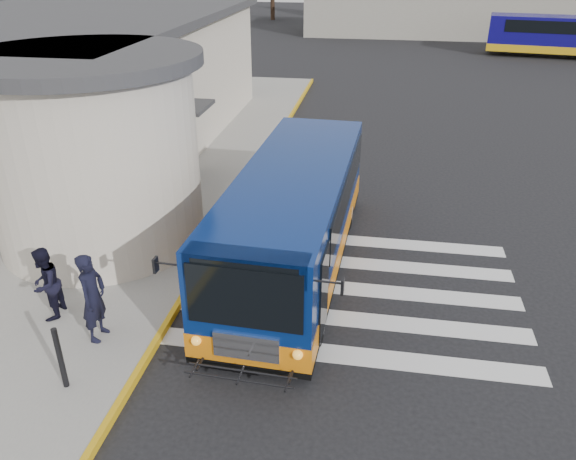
% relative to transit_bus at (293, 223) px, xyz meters
% --- Properties ---
extents(ground, '(140.00, 140.00, 0.00)m').
position_rel_transit_bus_xyz_m(ground, '(1.82, 0.04, -1.23)').
color(ground, black).
rests_on(ground, ground).
extents(sidewalk, '(10.00, 34.00, 0.15)m').
position_rel_transit_bus_xyz_m(sidewalk, '(-7.18, 4.04, -1.16)').
color(sidewalk, gray).
rests_on(sidewalk, ground).
extents(curb_strip, '(0.12, 34.00, 0.16)m').
position_rel_transit_bus_xyz_m(curb_strip, '(-2.23, 4.04, -1.15)').
color(curb_strip, gold).
rests_on(curb_strip, ground).
extents(station_building, '(12.70, 18.70, 4.80)m').
position_rel_transit_bus_xyz_m(station_building, '(-9.02, 6.95, 1.34)').
color(station_building, '#B8AB9C').
rests_on(station_building, ground).
extents(crosswalk, '(8.00, 5.35, 0.01)m').
position_rel_transit_bus_xyz_m(crosswalk, '(1.32, -0.76, -1.23)').
color(crosswalk, silver).
rests_on(crosswalk, ground).
extents(depot_building, '(26.40, 8.40, 4.20)m').
position_rel_transit_bus_xyz_m(depot_building, '(7.82, 42.04, 0.87)').
color(depot_building, gray).
rests_on(depot_building, ground).
extents(transit_bus, '(3.33, 9.23, 2.57)m').
position_rel_transit_bus_xyz_m(transit_bus, '(0.00, 0.00, 0.00)').
color(transit_bus, navy).
rests_on(transit_bus, ground).
extents(pedestrian_a, '(0.47, 0.70, 1.87)m').
position_rel_transit_bus_xyz_m(pedestrian_a, '(-3.36, -3.57, -0.15)').
color(pedestrian_a, black).
rests_on(pedestrian_a, sidewalk).
extents(pedestrian_b, '(0.68, 0.84, 1.60)m').
position_rel_transit_bus_xyz_m(pedestrian_b, '(-4.68, -3.09, -0.28)').
color(pedestrian_b, black).
rests_on(pedestrian_b, sidewalk).
extents(bollard, '(0.10, 0.10, 1.25)m').
position_rel_transit_bus_xyz_m(bollard, '(-3.31, -4.99, -0.46)').
color(bollard, black).
rests_on(bollard, sidewalk).
extents(far_bus_a, '(9.41, 3.95, 2.35)m').
position_rel_transit_bus_xyz_m(far_bus_a, '(13.62, 31.86, 0.30)').
color(far_bus_a, '#0E085F').
rests_on(far_bus_a, ground).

